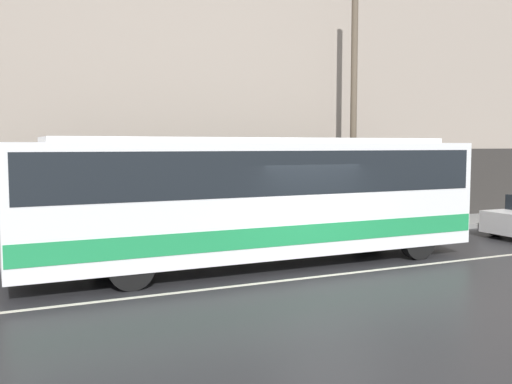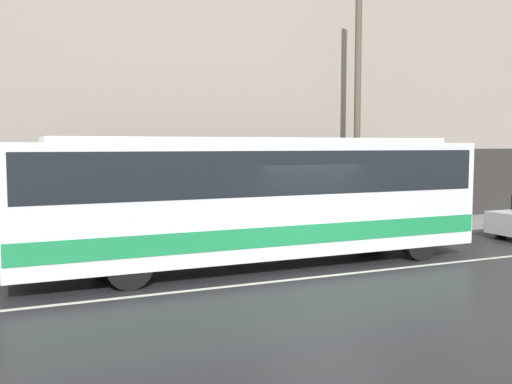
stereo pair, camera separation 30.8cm
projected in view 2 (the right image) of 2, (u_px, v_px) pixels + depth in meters
name	position (u px, v px, depth m)	size (l,w,h in m)	color
ground_plane	(323.00, 276.00, 12.80)	(60.00, 60.00, 0.00)	#262628
sidewalk	(237.00, 239.00, 17.48)	(60.00, 2.29, 0.17)	gray
building_facade	(222.00, 61.00, 18.20)	(60.00, 0.35, 11.63)	gray
lane_stripe	(323.00, 276.00, 12.80)	(54.00, 0.14, 0.01)	beige
transit_bus	(256.00, 194.00, 13.86)	(11.45, 2.52, 3.12)	white
utility_pole_near	(357.00, 111.00, 18.58)	(0.21, 0.21, 7.77)	brown
pedestrian_waiting	(114.00, 219.00, 15.41)	(0.36, 0.36, 1.66)	#333338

